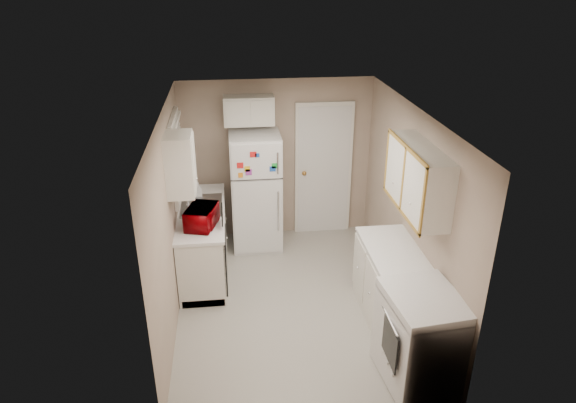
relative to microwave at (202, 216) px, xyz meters
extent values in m
plane|color=#BAB7AF|center=(1.07, -0.43, -1.05)|extent=(3.80, 3.80, 0.00)
plane|color=white|center=(1.07, -0.43, 1.35)|extent=(3.80, 3.80, 0.00)
plane|color=tan|center=(-0.33, -0.43, 0.15)|extent=(3.80, 3.80, 0.00)
plane|color=tan|center=(2.47, -0.43, 0.15)|extent=(3.80, 3.80, 0.00)
plane|color=tan|center=(1.07, 1.47, 0.15)|extent=(2.80, 2.80, 0.00)
plane|color=tan|center=(1.07, -2.33, 0.15)|extent=(2.80, 2.80, 0.00)
cube|color=silver|center=(-0.03, 0.47, -0.60)|extent=(0.60, 1.80, 0.90)
cube|color=black|center=(0.26, -0.13, -0.56)|extent=(0.03, 0.58, 0.72)
cube|color=gray|center=(-0.03, 0.62, -0.19)|extent=(0.54, 0.74, 0.16)
imported|color=#8E0006|center=(0.00, 0.00, 0.00)|extent=(0.52, 0.38, 0.31)
imported|color=white|center=(-0.08, 0.94, -0.05)|extent=(0.10, 0.10, 0.20)
cube|color=silver|center=(-0.29, 0.62, 0.55)|extent=(0.10, 0.98, 1.08)
cube|color=silver|center=(-0.18, -0.21, 0.75)|extent=(0.30, 0.45, 0.70)
cube|color=silver|center=(0.73, 1.10, -0.19)|extent=(0.71, 0.69, 1.72)
cube|color=silver|center=(0.67, 1.32, 0.95)|extent=(0.70, 0.30, 0.40)
cube|color=silver|center=(1.77, 1.43, -0.03)|extent=(0.86, 0.06, 2.08)
cube|color=silver|center=(2.17, -1.23, -0.60)|extent=(0.60, 2.00, 0.90)
cube|color=silver|center=(2.14, -1.87, -0.55)|extent=(0.75, 0.89, 1.00)
cube|color=silver|center=(2.32, -0.93, 0.75)|extent=(0.30, 1.20, 0.70)
camera|label=1|loc=(0.38, -5.70, 2.75)|focal=32.00mm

